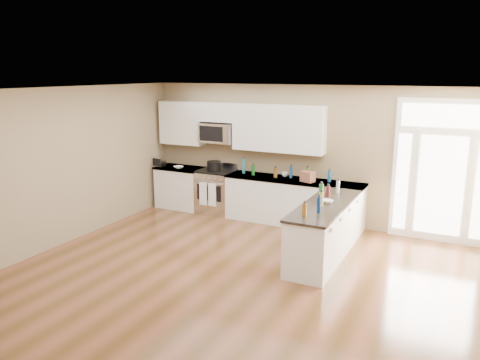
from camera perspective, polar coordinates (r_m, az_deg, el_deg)
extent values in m
plane|color=#513316|center=(6.56, -3.77, -14.71)|extent=(8.00, 8.00, 0.00)
plane|color=#8D7A59|center=(9.61, 8.15, 3.06)|extent=(7.00, 0.00, 7.00)
plane|color=#8D7A59|center=(8.32, -25.27, 0.35)|extent=(0.00, 8.00, 8.00)
plane|color=white|center=(5.81, -4.20, 10.53)|extent=(8.00, 8.00, 0.00)
cube|color=white|center=(10.78, -7.19, -0.99)|extent=(1.06, 0.62, 0.90)
cube|color=black|center=(10.88, -7.13, -3.03)|extent=(1.02, 0.52, 0.10)
cube|color=black|center=(10.67, -7.26, 1.46)|extent=(1.10, 0.66, 0.04)
cube|color=white|center=(9.59, 6.50, -2.75)|extent=(2.81, 0.62, 0.90)
cube|color=black|center=(9.70, 6.43, -5.02)|extent=(2.77, 0.52, 0.10)
cube|color=black|center=(9.47, 6.57, -0.01)|extent=(2.85, 0.66, 0.04)
cube|color=white|center=(7.96, 10.24, -6.24)|extent=(0.65, 2.28, 0.90)
cube|color=black|center=(8.10, 10.13, -8.91)|extent=(0.61, 2.18, 0.10)
cube|color=black|center=(7.81, 10.38, -2.99)|extent=(0.69, 2.32, 0.04)
cube|color=white|center=(10.64, -7.03, 6.92)|extent=(1.04, 0.33, 0.95)
cube|color=white|center=(9.57, 4.68, 6.28)|extent=(1.94, 0.33, 0.95)
cube|color=white|center=(10.14, -2.63, 8.25)|extent=(0.82, 0.33, 0.40)
cube|color=silver|center=(10.15, -2.70, 5.76)|extent=(0.78, 0.40, 0.42)
cube|color=black|center=(10.00, -3.58, 5.64)|extent=(0.56, 0.01, 0.32)
cube|color=white|center=(9.14, 23.39, 0.94)|extent=(1.70, 0.08, 2.60)
cube|color=white|center=(9.14, 23.22, -0.65)|extent=(0.78, 0.02, 1.80)
cube|color=white|center=(9.19, 19.13, -0.23)|extent=(0.22, 0.02, 1.80)
cube|color=white|center=(8.95, 23.95, 7.14)|extent=(1.50, 0.02, 0.40)
cube|color=silver|center=(10.31, -2.91, -1.49)|extent=(0.78, 0.64, 0.92)
cube|color=black|center=(10.20, -2.94, 1.09)|extent=(0.78, 0.60, 0.03)
cube|color=silver|center=(10.44, -2.14, 1.80)|extent=(0.78, 0.04, 0.14)
cube|color=black|center=(10.02, -3.82, -1.58)|extent=(0.58, 0.01, 0.34)
cylinder|color=silver|center=(9.94, -3.91, -0.39)|extent=(0.70, 0.02, 0.02)
cube|color=white|center=(10.05, -4.51, -1.66)|extent=(0.18, 0.02, 0.50)
cube|color=white|center=(9.95, -3.42, -1.80)|extent=(0.18, 0.02, 0.50)
cylinder|color=black|center=(10.13, -3.19, 1.75)|extent=(0.38, 0.38, 0.23)
cube|color=silver|center=(10.81, -9.81, 2.24)|extent=(0.29, 0.24, 0.23)
cube|color=brown|center=(9.26, 8.25, 0.41)|extent=(0.30, 0.25, 0.21)
imported|color=white|center=(10.54, -7.51, 1.56)|extent=(0.27, 0.27, 0.05)
imported|color=white|center=(7.84, 10.65, -2.58)|extent=(0.22, 0.22, 0.05)
imported|color=white|center=(9.66, 5.49, 0.69)|extent=(0.14, 0.14, 0.10)
cylinder|color=#19591E|center=(7.90, 9.87, -1.53)|extent=(0.08, 0.08, 0.29)
cylinder|color=navy|center=(9.55, 6.23, 0.96)|extent=(0.06, 0.06, 0.24)
cylinder|color=brown|center=(7.03, 7.86, -3.67)|extent=(0.07, 0.07, 0.21)
cylinder|color=olive|center=(7.61, 9.87, -2.34)|extent=(0.07, 0.07, 0.23)
cylinder|color=#26727F|center=(9.91, 0.46, 1.71)|extent=(0.07, 0.07, 0.31)
cylinder|color=#591919|center=(8.24, 10.69, -1.36)|extent=(0.07, 0.07, 0.18)
cylinder|color=#B2B2B7|center=(8.49, 11.85, -0.82)|extent=(0.06, 0.06, 0.23)
cylinder|color=navy|center=(7.26, 9.58, -2.99)|extent=(0.06, 0.06, 0.25)
cylinder|color=#3F7226|center=(9.44, 8.24, 0.77)|extent=(0.07, 0.07, 0.24)
cylinder|color=#19591E|center=(9.77, 1.63, 1.21)|extent=(0.07, 0.07, 0.21)
cylinder|color=navy|center=(9.32, 10.85, 0.46)|extent=(0.07, 0.07, 0.23)
cylinder|color=brown|center=(9.58, 4.35, 0.90)|extent=(0.08, 0.08, 0.19)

